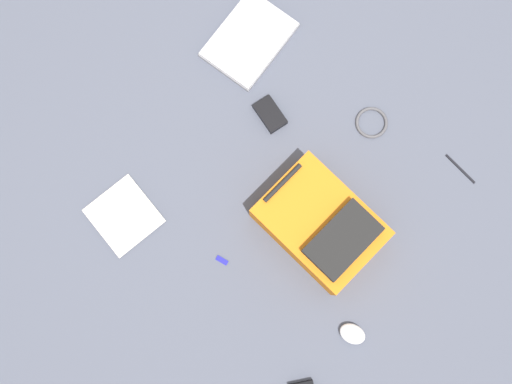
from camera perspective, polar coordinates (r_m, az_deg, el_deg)
The scene contains 9 objects.
ground_plane at distance 2.24m, azimuth 0.87°, elevation -0.19°, with size 4.18×4.18×0.00m, color #4C5160.
backpack at distance 2.15m, azimuth 6.08°, elevation -3.06°, with size 0.29×0.41×0.20m.
laptop at distance 2.38m, azimuth -0.64°, elevation 13.93°, with size 0.35×0.28×0.03m.
book_blue at distance 2.27m, azimuth -12.13°, elevation -2.17°, with size 0.23×0.25×0.01m.
computer_mouse at distance 2.22m, azimuth 8.93°, elevation -12.86°, with size 0.07×0.09×0.04m, color silver.
cable_coil at distance 2.33m, azimuth 10.66°, elevation 6.34°, with size 0.12×0.12×0.01m, color #4C4C51.
power_brick at distance 2.28m, azimuth 1.31°, elevation 7.21°, with size 0.07×0.13×0.03m, color black.
pen_black at distance 2.37m, azimuth 18.44°, elevation 2.06°, with size 0.01×0.01×0.14m, color black.
usb_stick at distance 2.21m, azimuth -3.17°, elevation -6.34°, with size 0.02×0.04×0.01m, color #191999.
Camera 1 is at (-0.27, -0.21, 2.21)m, focal length 43.16 mm.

